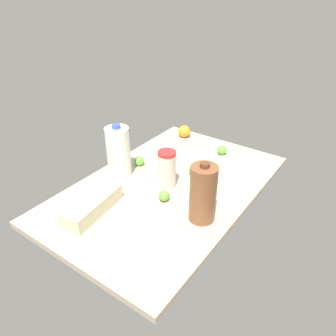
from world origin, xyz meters
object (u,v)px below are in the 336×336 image
Objects in this scene: tumbler_cup at (167,170)px; lime_near_front at (222,150)px; egg_carton at (92,205)px; lime_loose at (164,196)px; chocolate_milk_jug at (203,194)px; lime_far_back at (194,170)px; orange_beside_bowl at (184,131)px; lime_by_jug at (139,161)px; milk_jug at (118,152)px.

lime_near_front is (44.69, -6.02, -6.87)cm from tumbler_cup.
lime_loose is (24.39, -20.25, -0.99)cm from egg_carton.
chocolate_milk_jug reaches higher than egg_carton.
tumbler_cup is 3.57× the size of lime_far_back.
orange_beside_bowl is at bearing 25.26° from lime_loose.
lime_loose and lime_by_jug have the same top height.
tumbler_cup reaches higher than lime_loose.
egg_carton is 5.75× the size of lime_by_jug.
tumbler_cup is at bearing -31.43° from egg_carton.
lime_far_back is 1.04× the size of lime_by_jug.
milk_jug is at bearing 80.85° from lime_loose.
lime_far_back is at bearing -28.65° from egg_carton.
lime_far_back is at bearing -72.91° from lime_by_jug.
orange_beside_bowl is (34.64, 28.23, 1.07)cm from lime_far_back.
lime_far_back and lime_near_front have the same top height.
milk_jug is 16.71cm from lime_by_jug.
orange_beside_bowl is at bearing 38.18° from chocolate_milk_jug.
egg_carton is at bearing 159.13° from lime_far_back.
lime_near_front is 47.49cm from lime_by_jug.
orange_beside_bowl reaches higher than lime_far_back.
lime_by_jug is (17.98, 29.39, 0.02)cm from lime_loose.
lime_near_front is at bearing -0.84° from lime_loose.
lime_loose is at bearing -152.29° from tumbler_cup.
egg_carton is 5.48× the size of lime_near_front.
tumbler_cup is at bearing 165.12° from lime_far_back.
lime_near_front reaches higher than lime_loose.
chocolate_milk_jug is 5.03× the size of lime_far_back.
egg_carton reaches higher than lime_by_jug.
orange_beside_bowl reaches higher than egg_carton.
orange_beside_bowl is (51.48, 23.76, -5.81)cm from tumbler_cup.
milk_jug reaches higher than tumbler_cup.
egg_carton is at bearing 140.29° from lime_loose.
orange_beside_bowl is at bearing -1.98° from egg_carton.
lime_loose is at bearing -154.74° from orange_beside_bowl.
lime_near_front is 1.05× the size of lime_by_jug.
egg_carton is 5.50× the size of lime_far_back.
milk_jug is 5.43× the size of lime_loose.
lime_far_back is at bearing -140.81° from orange_beside_bowl.
chocolate_milk_jug reaches higher than orange_beside_bowl.
chocolate_milk_jug is 5.02× the size of lime_near_front.
milk_jug is 38.87cm from lime_far_back.
orange_beside_bowl reaches higher than lime_loose.
orange_beside_bowl is (85.81, 8.73, 0.21)cm from egg_carton.
egg_carton is 3.92× the size of orange_beside_bowl.
milk_jug is 1.03× the size of chocolate_milk_jug.
orange_beside_bowl reaches higher than lime_near_front.
lime_near_front is (79.02, -21.05, -0.85)cm from egg_carton.
egg_carton is 86.26cm from orange_beside_bowl.
lime_near_front is (-6.79, -29.78, -1.06)cm from orange_beside_bowl.
egg_carton is at bearing 120.17° from chocolate_milk_jug.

